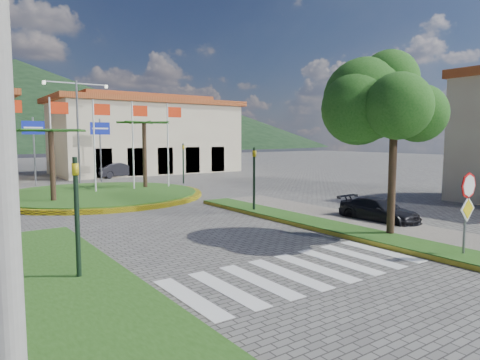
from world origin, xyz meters
TOP-DOWN VIEW (x-y plane):
  - ground at (0.00, 0.00)m, footprint 160.00×160.00m
  - verge_right at (4.80, 2.00)m, footprint 1.60×28.00m
  - median_left at (-6.50, 6.00)m, footprint 5.00×14.00m
  - crosswalk at (0.00, 4.00)m, footprint 8.00×3.00m
  - roundabout_island at (0.00, 22.00)m, footprint 12.70×12.70m
  - stop_sign at (4.90, 1.96)m, footprint 0.80×0.11m
  - deciduous_tree at (5.50, 5.00)m, footprint 3.60×3.60m
  - traffic_light_left at (-5.20, 6.50)m, footprint 0.15×0.18m
  - traffic_light_right at (4.50, 12.00)m, footprint 0.15×0.18m
  - traffic_light_far at (8.00, 26.00)m, footprint 0.18×0.15m
  - direction_sign_west at (-2.00, 30.97)m, footprint 1.60×0.14m
  - direction_sign_east at (3.00, 30.97)m, footprint 1.60×0.14m
  - street_lamp_centre at (1.00, 30.00)m, footprint 4.80×0.16m
  - building_right at (10.00, 38.00)m, footprint 19.08×9.54m
  - hill_far_mid at (15.00, 160.00)m, footprint 180.00×180.00m
  - hill_far_east at (70.00, 135.00)m, footprint 120.00×120.00m
  - car_dark_b at (5.51, 34.07)m, footprint 4.34×2.20m
  - car_side_right at (7.50, 7.00)m, footprint 1.65×3.72m

SIDE VIEW (x-z plane):
  - ground at x=0.00m, z-range 0.00..0.00m
  - crosswalk at x=0.00m, z-range 0.00..0.01m
  - verge_right at x=4.80m, z-range 0.00..0.18m
  - median_left at x=-6.50m, z-range 0.00..0.18m
  - roundabout_island at x=0.00m, z-range -2.83..3.17m
  - car_side_right at x=7.50m, z-range 0.00..1.06m
  - car_dark_b at x=5.51m, z-range 0.00..1.37m
  - stop_sign at x=4.90m, z-range 0.47..3.12m
  - traffic_light_left at x=-5.20m, z-range 0.34..3.54m
  - traffic_light_right at x=4.50m, z-range 0.34..3.54m
  - traffic_light_far at x=8.00m, z-range 0.34..3.54m
  - direction_sign_west at x=-2.00m, z-range 0.93..6.13m
  - direction_sign_east at x=3.00m, z-range 0.93..6.13m
  - building_right at x=10.00m, z-range -0.12..7.93m
  - street_lamp_centre at x=1.00m, z-range 0.50..8.50m
  - deciduous_tree at x=5.50m, z-range 1.78..8.58m
  - hill_far_east at x=70.00m, z-range 0.00..18.00m
  - hill_far_mid at x=15.00m, z-range 0.00..30.00m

